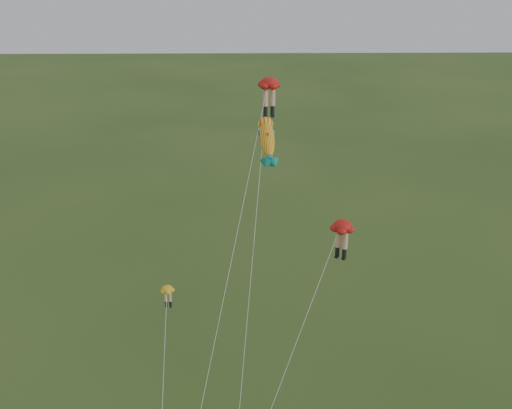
{
  "coord_description": "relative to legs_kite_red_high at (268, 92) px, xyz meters",
  "views": [
    {
      "loc": [
        1.65,
        -22.93,
        25.79
      ],
      "look_at": [
        2.22,
        6.0,
        13.28
      ],
      "focal_mm": 40.0,
      "sensor_mm": 36.0,
      "label": 1
    }
  ],
  "objects": [
    {
      "name": "legs_kite_red_high",
      "position": [
        0.0,
        0.0,
        0.0
      ],
      "size": [
        5.82,
        14.34,
        19.18
      ],
      "rotation": [
        0.0,
        0.0,
        0.2
      ],
      "color": "red",
      "rests_on": "ground"
    },
    {
      "name": "legs_kite_red_mid",
      "position": [
        3.2,
        -9.56,
        -5.11
      ],
      "size": [
        6.81,
        6.87,
        14.01
      ],
      "rotation": [
        0.0,
        0.0,
        -0.54
      ],
      "color": "red",
      "rests_on": "ground"
    },
    {
      "name": "legs_kite_yellow",
      "position": [
        -5.96,
        -7.01,
        -10.59
      ],
      "size": [
        0.85,
        7.87,
        8.61
      ],
      "rotation": [
        0.0,
        0.0,
        -0.02
      ],
      "color": "gold",
      "rests_on": "ground"
    },
    {
      "name": "fish_kite",
      "position": [
        -0.24,
        -4.86,
        -1.56
      ],
      "size": [
        2.71,
        10.28,
        18.05
      ],
      "rotation": [
        0.62,
        0.0,
        0.08
      ],
      "color": "yellow",
      "rests_on": "ground"
    }
  ]
}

